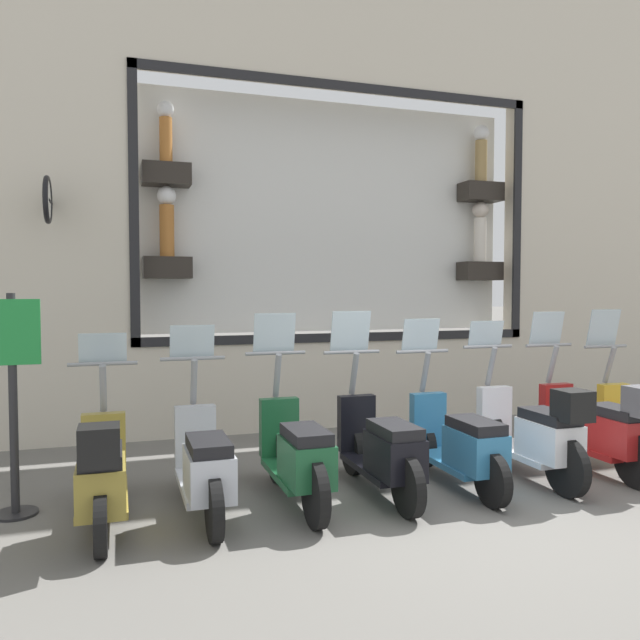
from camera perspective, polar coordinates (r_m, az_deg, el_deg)
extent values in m
plane|color=#66635E|center=(5.84, 14.24, -16.31)|extent=(120.00, 120.00, 0.00)
cube|color=beige|center=(8.88, 1.76, -5.72)|extent=(0.40, 5.65, 1.19)
cube|color=black|center=(9.02, 2.28, 20.59)|extent=(0.04, 5.65, 0.12)
cube|color=black|center=(8.61, 2.24, -1.59)|extent=(0.04, 5.65, 0.12)
cube|color=black|center=(9.94, 17.57, 8.72)|extent=(0.04, 0.12, 3.54)
cube|color=black|center=(8.13, -16.66, 10.11)|extent=(0.04, 0.12, 3.54)
cube|color=silver|center=(9.18, 1.04, 9.36)|extent=(0.04, 5.41, 3.30)
cube|color=#28231E|center=(10.05, 14.48, 11.25)|extent=(0.36, 0.62, 0.28)
cylinder|color=#9E7F4C|center=(10.13, 14.51, 13.83)|extent=(0.18, 0.18, 0.64)
sphere|color=white|center=(10.22, 14.54, 16.23)|extent=(0.23, 0.23, 0.23)
cube|color=#28231E|center=(8.56, -13.88, 12.78)|extent=(0.36, 0.62, 0.28)
cylinder|color=#B26B2D|center=(8.64, -13.91, 15.63)|extent=(0.16, 0.16, 0.59)
sphere|color=white|center=(8.74, -13.94, 18.19)|extent=(0.21, 0.21, 0.21)
cube|color=#28231E|center=(9.94, 14.39, 4.35)|extent=(0.36, 0.62, 0.28)
cylinder|color=silver|center=(9.97, 14.43, 7.09)|extent=(0.19, 0.19, 0.68)
sphere|color=beige|center=(10.01, 14.46, 9.72)|extent=(0.24, 0.24, 0.24)
cube|color=#28231E|center=(8.43, -13.79, 4.67)|extent=(0.36, 0.62, 0.28)
cylinder|color=#B26B2D|center=(8.46, -13.82, 7.90)|extent=(0.19, 0.19, 0.68)
sphere|color=white|center=(8.51, -13.86, 10.99)|extent=(0.24, 0.24, 0.24)
cylinder|color=black|center=(8.00, -23.52, 9.88)|extent=(0.35, 0.05, 0.05)
torus|color=black|center=(7.82, -23.65, 10.04)|extent=(0.55, 0.06, 0.55)
cylinder|color=white|center=(7.82, -23.65, 10.04)|extent=(0.45, 0.03, 0.45)
cylinder|color=black|center=(8.29, 24.58, -9.17)|extent=(0.45, 0.09, 0.45)
cube|color=gold|center=(8.14, 25.22, -7.25)|extent=(0.12, 0.37, 0.56)
cylinder|color=gray|center=(8.13, 24.95, -3.75)|extent=(0.20, 0.06, 0.45)
cylinder|color=gray|center=(8.16, 24.65, -2.21)|extent=(0.04, 0.61, 0.04)
cube|color=silver|center=(8.17, 24.49, -0.63)|extent=(0.11, 0.42, 0.44)
cylinder|color=black|center=(7.74, 20.27, -9.63)|extent=(0.53, 0.09, 0.53)
cylinder|color=black|center=(6.82, 27.05, -11.44)|extent=(0.53, 0.09, 0.53)
cube|color=maroon|center=(7.27, 23.43, -10.60)|extent=(1.02, 0.38, 0.06)
cube|color=maroon|center=(6.96, 25.53, -9.46)|extent=(0.61, 0.35, 0.36)
cube|color=black|center=(6.91, 25.57, -7.60)|extent=(0.58, 0.31, 0.10)
cube|color=maroon|center=(7.61, 20.75, -7.57)|extent=(0.12, 0.37, 0.56)
cylinder|color=gray|center=(7.60, 20.48, -3.82)|extent=(0.20, 0.06, 0.45)
cylinder|color=gray|center=(7.63, 20.18, -2.17)|extent=(0.04, 0.61, 0.04)
cube|color=silver|center=(7.65, 20.02, -0.70)|extent=(0.10, 0.42, 0.38)
cylinder|color=black|center=(7.28, 15.22, -10.29)|extent=(0.54, 0.09, 0.54)
cylinder|color=black|center=(6.29, 21.68, -12.45)|extent=(0.54, 0.09, 0.54)
cube|color=silver|center=(6.77, 18.20, -11.42)|extent=(1.02, 0.39, 0.06)
cube|color=silver|center=(6.44, 20.22, -10.28)|extent=(0.61, 0.35, 0.36)
cube|color=black|center=(6.39, 20.25, -8.27)|extent=(0.58, 0.31, 0.10)
cube|color=silver|center=(7.14, 15.64, -8.11)|extent=(0.12, 0.37, 0.56)
cylinder|color=gray|center=(7.13, 15.38, -4.11)|extent=(0.20, 0.06, 0.45)
cylinder|color=gray|center=(7.16, 15.09, -2.35)|extent=(0.04, 0.60, 0.04)
cube|color=silver|center=(7.18, 14.93, -1.19)|extent=(0.08, 0.42, 0.28)
cube|color=black|center=(6.12, 22.10, -7.25)|extent=(0.28, 0.28, 0.28)
cylinder|color=black|center=(6.91, 9.37, -11.20)|extent=(0.48, 0.09, 0.48)
cylinder|color=black|center=(5.81, 15.50, -13.94)|extent=(0.48, 0.09, 0.48)
cube|color=teal|center=(6.35, 12.15, -12.58)|extent=(1.02, 0.39, 0.06)
cube|color=teal|center=(5.99, 14.01, -11.46)|extent=(0.61, 0.35, 0.36)
cube|color=black|center=(5.94, 14.03, -9.31)|extent=(0.58, 0.31, 0.10)
cube|color=teal|center=(6.74, 9.84, -8.95)|extent=(0.12, 0.37, 0.56)
cylinder|color=gray|center=(6.72, 9.59, -4.71)|extent=(0.20, 0.06, 0.45)
cylinder|color=gray|center=(6.76, 9.33, -2.85)|extent=(0.04, 0.61, 0.04)
cube|color=silver|center=(6.78, 9.19, -1.33)|extent=(0.09, 0.42, 0.35)
cylinder|color=black|center=(6.57, 3.02, -11.73)|extent=(0.52, 0.09, 0.52)
cylinder|color=black|center=(5.43, 8.05, -14.86)|extent=(0.52, 0.09, 0.52)
cube|color=black|center=(6.00, 5.28, -13.28)|extent=(1.02, 0.39, 0.06)
cube|color=black|center=(5.61, 6.83, -12.18)|extent=(0.61, 0.35, 0.36)
cube|color=black|center=(5.56, 6.84, -9.89)|extent=(0.58, 0.31, 0.10)
cube|color=black|center=(6.41, 3.35, -9.37)|extent=(0.12, 0.37, 0.56)
cylinder|color=gray|center=(6.39, 3.14, -4.91)|extent=(0.20, 0.06, 0.45)
cylinder|color=gray|center=(6.43, 2.92, -2.94)|extent=(0.04, 0.60, 0.04)
cube|color=silver|center=(6.45, 2.80, -1.03)|extent=(0.10, 0.42, 0.42)
cylinder|color=black|center=(6.32, -3.95, -12.18)|extent=(0.55, 0.09, 0.55)
cylinder|color=black|center=(5.15, -0.42, -15.64)|extent=(0.55, 0.09, 0.55)
cube|color=#19512D|center=(5.73, -2.38, -13.87)|extent=(1.02, 0.38, 0.06)
cube|color=#19512D|center=(5.33, -1.28, -12.81)|extent=(0.61, 0.35, 0.36)
cube|color=black|center=(5.27, -1.28, -10.40)|extent=(0.58, 0.31, 0.10)
cube|color=#19512D|center=(6.17, -3.76, -9.72)|extent=(0.12, 0.37, 0.56)
cylinder|color=gray|center=(6.15, -3.93, -5.08)|extent=(0.20, 0.06, 0.45)
cylinder|color=gray|center=(6.19, -4.10, -3.03)|extent=(0.04, 0.60, 0.04)
cube|color=silver|center=(6.21, -4.19, -1.17)|extent=(0.10, 0.42, 0.39)
cylinder|color=black|center=(6.21, -11.43, -12.76)|extent=(0.49, 0.09, 0.49)
cylinder|color=black|center=(4.97, -9.65, -16.71)|extent=(0.49, 0.09, 0.49)
cube|color=#B7BCC6|center=(5.59, -10.65, -14.64)|extent=(1.02, 0.38, 0.06)
cube|color=#B7BCC6|center=(5.17, -10.13, -13.63)|extent=(0.61, 0.35, 0.36)
cube|color=black|center=(5.11, -10.15, -11.16)|extent=(0.58, 0.31, 0.10)
cube|color=#B7BCC6|center=(6.03, -11.34, -10.30)|extent=(0.12, 0.37, 0.56)
cylinder|color=gray|center=(6.01, -11.46, -5.56)|extent=(0.20, 0.06, 0.45)
cylinder|color=gray|center=(6.05, -11.55, -3.46)|extent=(0.04, 0.61, 0.04)
cube|color=silver|center=(6.07, -11.61, -1.93)|extent=(0.08, 0.42, 0.32)
cylinder|color=black|center=(6.20, -19.09, -13.10)|extent=(0.45, 0.09, 0.45)
cylinder|color=black|center=(4.92, -19.41, -17.32)|extent=(0.45, 0.09, 0.45)
cube|color=olive|center=(5.56, -19.23, -15.08)|extent=(1.02, 0.38, 0.06)
cube|color=olive|center=(5.14, -19.36, -14.11)|extent=(0.61, 0.35, 0.36)
cube|color=black|center=(5.08, -19.40, -11.62)|extent=(0.58, 0.31, 0.10)
cube|color=olive|center=(6.00, -19.16, -10.68)|extent=(0.12, 0.37, 0.56)
cylinder|color=gray|center=(5.98, -19.21, -5.91)|extent=(0.20, 0.06, 0.45)
cylinder|color=gray|center=(6.02, -19.23, -3.80)|extent=(0.04, 0.61, 0.04)
cube|color=silver|center=(6.04, -19.24, -2.44)|extent=(0.07, 0.42, 0.28)
cube|color=black|center=(4.71, -19.54, -10.76)|extent=(0.28, 0.28, 0.28)
cylinder|color=#232326|center=(6.09, -26.06, -15.60)|extent=(0.36, 0.36, 0.02)
cylinder|color=#232326|center=(5.87, -26.24, -6.97)|extent=(0.07, 0.07, 1.88)
cube|color=#1E8438|center=(5.78, -26.40, -1.00)|extent=(0.03, 0.45, 0.55)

